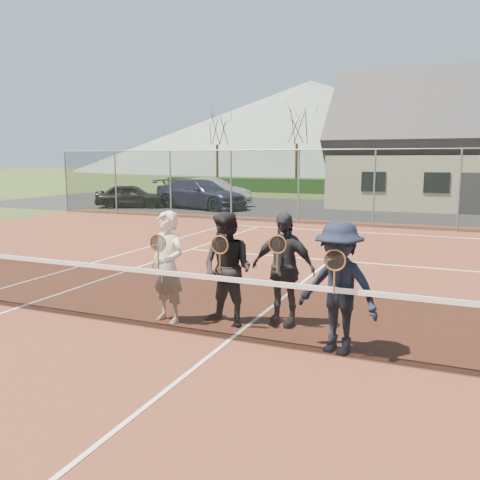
{
  "coord_description": "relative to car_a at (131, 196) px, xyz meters",
  "views": [
    {
      "loc": [
        2.9,
        -6.43,
        2.63
      ],
      "look_at": [
        -0.48,
        1.5,
        1.25
      ],
      "focal_mm": 38.0,
      "sensor_mm": 36.0,
      "label": 1
    }
  ],
  "objects": [
    {
      "name": "tarmac_carpark",
      "position": [
        9.42,
        3.28,
        -0.64
      ],
      "size": [
        40.0,
        12.0,
        0.01
      ],
      "primitive_type": "cube",
      "color": "black",
      "rests_on": "ground"
    },
    {
      "name": "player_c",
      "position": [
        13.88,
        -15.7,
        0.28
      ],
      "size": [
        1.09,
        0.54,
        1.8
      ],
      "color": "#25252A",
      "rests_on": "court_surface"
    },
    {
      "name": "ground",
      "position": [
        13.42,
        3.28,
        -0.64
      ],
      "size": [
        220.0,
        220.0,
        0.0
      ],
      "primitive_type": "plane",
      "color": "#2E4117",
      "rests_on": "ground"
    },
    {
      "name": "hedge_row",
      "position": [
        13.42,
        15.28,
        -0.09
      ],
      "size": [
        40.0,
        1.2,
        1.1
      ],
      "primitive_type": "cube",
      "color": "black",
      "rests_on": "ground"
    },
    {
      "name": "player_d",
      "position": [
        14.95,
        -16.56,
        0.28
      ],
      "size": [
        1.3,
        0.97,
        1.8
      ],
      "color": "black",
      "rests_on": "court_surface"
    },
    {
      "name": "car_c",
      "position": [
        3.79,
        0.95,
        0.14
      ],
      "size": [
        5.75,
        3.33,
        1.57
      ],
      "primitive_type": "imported",
      "rotation": [
        0.0,
        0.0,
        1.35
      ],
      "color": "#1B1D37",
      "rests_on": "ground"
    },
    {
      "name": "car_b",
      "position": [
        3.44,
        2.75,
        0.14
      ],
      "size": [
        4.96,
        2.52,
        1.56
      ],
      "primitive_type": "imported",
      "rotation": [
        0.0,
        0.0,
        1.38
      ],
      "color": "#989AA1",
      "rests_on": "ground"
    },
    {
      "name": "tree_b",
      "position": [
        4.42,
        16.28,
        5.15
      ],
      "size": [
        3.2,
        3.2,
        7.77
      ],
      "color": "#372114",
      "rests_on": "ground"
    },
    {
      "name": "court_surface",
      "position": [
        13.42,
        -16.72,
        -0.63
      ],
      "size": [
        30.0,
        30.0,
        0.02
      ],
      "primitive_type": "cube",
      "color": "#562819",
      "rests_on": "ground"
    },
    {
      "name": "perimeter_fence",
      "position": [
        13.42,
        -3.22,
        0.88
      ],
      "size": [
        30.07,
        0.07,
        3.02
      ],
      "color": "slate",
      "rests_on": "ground"
    },
    {
      "name": "tennis_net",
      "position": [
        13.42,
        -16.72,
        -0.1
      ],
      "size": [
        11.68,
        0.08,
        1.1
      ],
      "color": "slate",
      "rests_on": "ground"
    },
    {
      "name": "player_a",
      "position": [
        12.15,
        -16.31,
        0.28
      ],
      "size": [
        0.75,
        0.59,
        1.8
      ],
      "color": "silver",
      "rests_on": "court_surface"
    },
    {
      "name": "hill_west",
      "position": [
        -11.58,
        78.28,
        8.36
      ],
      "size": [
        110.0,
        110.0,
        18.0
      ],
      "primitive_type": "cone",
      "color": "slate",
      "rests_on": "ground"
    },
    {
      "name": "player_b",
      "position": [
        13.09,
        -16.08,
        0.28
      ],
      "size": [
        0.99,
        0.84,
        1.8
      ],
      "color": "black",
      "rests_on": "court_surface"
    },
    {
      "name": "car_a",
      "position": [
        0.0,
        0.0,
        0.0
      ],
      "size": [
        4.07,
        2.88,
        1.29
      ],
      "primitive_type": "imported",
      "rotation": [
        0.0,
        0.0,
        1.97
      ],
      "color": "black",
      "rests_on": "ground"
    },
    {
      "name": "tree_a",
      "position": [
        -2.58,
        16.28,
        5.15
      ],
      "size": [
        3.2,
        3.2,
        7.77
      ],
      "color": "#3B2815",
      "rests_on": "ground"
    },
    {
      "name": "tree_c",
      "position": [
        15.42,
        16.28,
        5.15
      ],
      "size": [
        3.2,
        3.2,
        7.77
      ],
      "color": "#3C2715",
      "rests_on": "ground"
    },
    {
      "name": "court_markings",
      "position": [
        13.42,
        -16.72,
        -0.62
      ],
      "size": [
        11.03,
        23.83,
        0.01
      ],
      "color": "white",
      "rests_on": "court_surface"
    }
  ]
}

